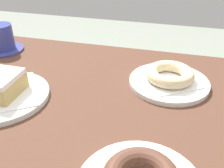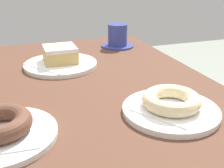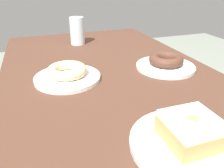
{
  "view_description": "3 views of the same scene",
  "coord_description": "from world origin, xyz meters",
  "px_view_note": "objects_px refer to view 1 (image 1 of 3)",
  "views": [
    {
      "loc": [
        -0.05,
        0.45,
        1.1
      ],
      "look_at": [
        0.08,
        -0.05,
        0.79
      ],
      "focal_mm": 41.96,
      "sensor_mm": 36.0,
      "label": 1
    },
    {
      "loc": [
        -0.49,
        0.14,
        1.04
      ],
      "look_at": [
        0.08,
        -0.05,
        0.79
      ],
      "focal_mm": 44.97,
      "sensor_mm": 36.0,
      "label": 2
    },
    {
      "loc": [
        0.58,
        -0.21,
        1.05
      ],
      "look_at": [
        0.07,
        -0.04,
        0.78
      ],
      "focal_mm": 35.65,
      "sensor_mm": 36.0,
      "label": 3
    }
  ],
  "objects_px": {
    "plate_sugar_ring": "(169,82)",
    "coffee_cup": "(2,39)",
    "plate_glazed_square": "(1,96)",
    "donut_sugar_ring": "(170,74)"
  },
  "relations": [
    {
      "from": "plate_sugar_ring",
      "to": "coffee_cup",
      "type": "relative_size",
      "value": 1.65
    },
    {
      "from": "plate_glazed_square",
      "to": "donut_sugar_ring",
      "type": "relative_size",
      "value": 1.82
    },
    {
      "from": "plate_glazed_square",
      "to": "plate_sugar_ring",
      "type": "height_order",
      "value": "same"
    },
    {
      "from": "plate_glazed_square",
      "to": "coffee_cup",
      "type": "bearing_deg",
      "value": -56.76
    },
    {
      "from": "plate_glazed_square",
      "to": "donut_sugar_ring",
      "type": "height_order",
      "value": "donut_sugar_ring"
    },
    {
      "from": "plate_glazed_square",
      "to": "donut_sugar_ring",
      "type": "distance_m",
      "value": 0.41
    },
    {
      "from": "donut_sugar_ring",
      "to": "plate_sugar_ring",
      "type": "bearing_deg",
      "value": 180.0
    },
    {
      "from": "plate_glazed_square",
      "to": "plate_sugar_ring",
      "type": "relative_size",
      "value": 1.1
    },
    {
      "from": "coffee_cup",
      "to": "plate_sugar_ring",
      "type": "bearing_deg",
      "value": 171.61
    },
    {
      "from": "plate_sugar_ring",
      "to": "donut_sugar_ring",
      "type": "xyz_separation_m",
      "value": [
        0.0,
        0.0,
        0.02
      ]
    }
  ]
}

